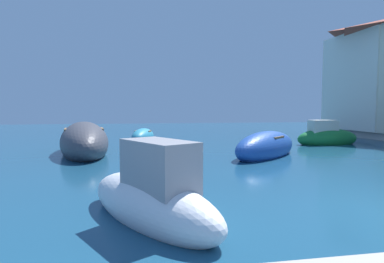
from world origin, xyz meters
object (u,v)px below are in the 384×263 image
moored_boat_0 (327,137)px  moored_boat_3 (266,147)px  moored_boat_1 (84,142)px  moored_boat_2 (143,137)px  moored_boat_5 (152,198)px

moored_boat_0 → moored_boat_3: size_ratio=0.83×
moored_boat_1 → moored_boat_2: size_ratio=2.03×
moored_boat_0 → moored_boat_3: moored_boat_0 is taller
moored_boat_5 → moored_boat_3: bearing=-65.0°
moored_boat_2 → moored_boat_5: moored_boat_5 is taller
moored_boat_2 → moored_boat_3: moored_boat_3 is taller
moored_boat_0 → moored_boat_2: 11.05m
moored_boat_0 → moored_boat_2: moored_boat_0 is taller
moored_boat_1 → moored_boat_2: (2.84, 4.95, -0.23)m
moored_boat_3 → moored_boat_5: bearing=-169.5°
moored_boat_2 → moored_boat_3: bearing=-128.1°
moored_boat_0 → moored_boat_5: (-10.75, -11.22, 0.01)m
moored_boat_2 → moored_boat_3: 8.88m
moored_boat_1 → moored_boat_5: 10.08m
moored_boat_0 → moored_boat_1: (-13.33, -1.47, 0.11)m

